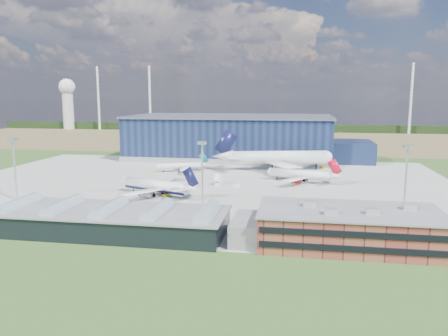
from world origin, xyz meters
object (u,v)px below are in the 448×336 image
(airliner_red, at_px, (300,170))
(gse_tug_c, at_px, (322,167))
(airliner_navy, at_px, (156,180))
(car_b, at_px, (261,220))
(light_mast_center, at_px, (202,164))
(light_mast_east, at_px, (406,169))
(hangar, at_px, (235,139))
(ops_building, at_px, (349,227))
(gse_van_b, at_px, (300,174))
(light_mast_west, at_px, (14,159))
(gse_cart_a, at_px, (236,186))
(car_a, at_px, (308,227))
(gse_tug_b, at_px, (167,195))
(airstair, at_px, (219,181))
(airliner_widebody, at_px, (279,151))
(gse_tug_a, at_px, (176,211))
(airliner_regional, at_px, (180,163))
(gse_van_a, at_px, (157,211))

(airliner_red, bearing_deg, gse_tug_c, -88.95)
(airliner_navy, distance_m, car_b, 52.32)
(light_mast_center, bearing_deg, light_mast_east, 0.00)
(hangar, height_order, ops_building, hangar)
(hangar, relative_size, gse_van_b, 33.76)
(hangar, relative_size, light_mast_west, 6.30)
(hangar, xyz_separation_m, airliner_navy, (-14.83, -108.60, -5.51))
(airliner_red, bearing_deg, gse_cart_a, 48.18)
(airliner_red, distance_m, car_a, 69.76)
(gse_tug_b, relative_size, car_a, 0.78)
(gse_van_b, distance_m, car_b, 80.89)
(light_mast_center, height_order, airstair, light_mast_center)
(light_mast_center, bearing_deg, airliner_red, 57.87)
(airstair, bearing_deg, gse_tug_b, -108.97)
(airliner_red, xyz_separation_m, car_b, (-11.52, -64.85, -5.06))
(airliner_red, xyz_separation_m, gse_cart_a, (-26.22, -15.54, -5.00))
(gse_tug_c, height_order, car_b, gse_tug_c)
(hangar, height_order, airliner_navy, hangar)
(light_mast_east, xyz_separation_m, airliner_widebody, (-43.10, 82.77, -5.23))
(gse_van_b, bearing_deg, car_a, -109.91)
(gse_tug_a, xyz_separation_m, airstair, (5.32, 47.86, 0.78))
(ops_building, height_order, light_mast_west, light_mast_west)
(airliner_regional, distance_m, gse_van_a, 81.20)
(car_b, bearing_deg, airliner_regional, 23.90)
(airliner_regional, bearing_deg, car_a, 100.55)
(airliner_red, xyz_separation_m, gse_van_b, (-0.02, 15.22, -4.66))
(gse_tug_b, height_order, gse_cart_a, gse_cart_a)
(light_mast_west, height_order, gse_tug_a, light_mast_west)
(car_b, bearing_deg, gse_tug_c, -18.91)
(airliner_navy, distance_m, gse_tug_a, 28.18)
(gse_van_b, xyz_separation_m, car_a, (2.46, -84.76, -0.37))
(airliner_red, relative_size, airliner_regional, 1.25)
(gse_tug_a, bearing_deg, light_mast_center, 35.17)
(airliner_navy, bearing_deg, hangar, -76.33)
(light_mast_east, bearing_deg, gse_van_a, -172.78)
(gse_tug_c, bearing_deg, airliner_regional, 173.81)
(light_mast_west, distance_m, light_mast_center, 70.00)
(light_mast_west, height_order, car_a, light_mast_west)
(gse_tug_c, bearing_deg, airstair, -155.40)
(gse_tug_b, bearing_deg, light_mast_center, -23.47)
(light_mast_east, bearing_deg, gse_tug_c, 102.57)
(gse_tug_b, relative_size, gse_van_b, 0.65)
(airliner_widebody, bearing_deg, gse_van_a, -123.57)
(light_mast_west, bearing_deg, ops_building, -14.62)
(airliner_widebody, bearing_deg, car_b, -103.42)
(light_mast_west, xyz_separation_m, gse_tug_c, (114.49, 92.00, -14.79))
(airliner_widebody, bearing_deg, light_mast_west, -150.96)
(hangar, distance_m, ops_building, 163.51)
(hangar, relative_size, gse_tug_a, 40.45)
(airliner_navy, relative_size, car_a, 10.45)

